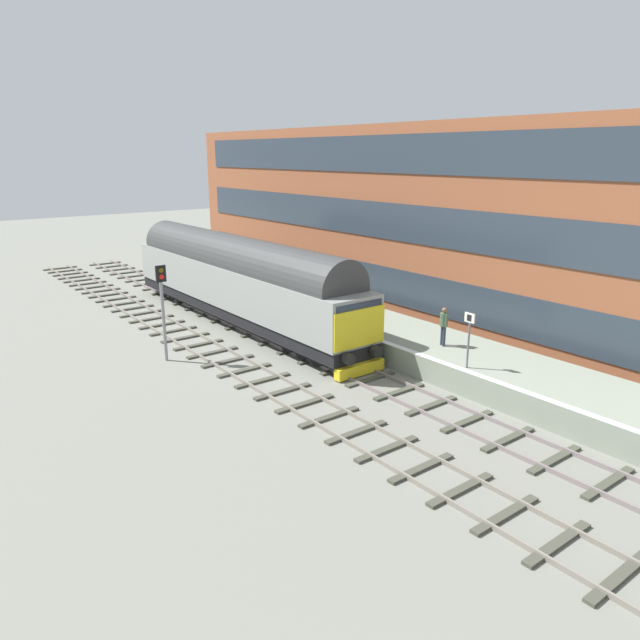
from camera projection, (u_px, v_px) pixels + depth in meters
The scene contains 9 objects.
ground_plane at pixel (321, 359), 26.09m from camera, with size 140.00×140.00×0.00m, color slate.
track_main at pixel (321, 358), 26.08m from camera, with size 2.50×60.00×0.15m.
track_adjacent_west at pixel (254, 375), 24.02m from camera, with size 2.50×60.00×0.15m.
station_platform at pixel (381, 333), 28.06m from camera, with size 4.00×44.00×1.01m.
station_building at pixel (399, 218), 34.22m from camera, with size 5.36×37.40×10.30m.
diesel_locomotive at pixel (237, 277), 30.99m from camera, with size 2.74×20.06×4.68m.
signal_post_near at pixel (162, 302), 25.16m from camera, with size 0.44×0.22×4.25m.
platform_number_sign at pixel (469, 332), 21.78m from camera, with size 0.10×0.44×2.13m.
waiting_passenger at pixel (444, 323), 24.46m from camera, with size 0.45×0.47×1.64m.
Camera 1 is at (-15.04, -19.50, 8.79)m, focal length 32.99 mm.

